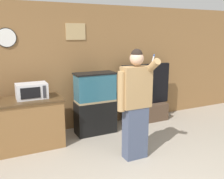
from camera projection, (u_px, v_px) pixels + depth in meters
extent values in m
cube|color=olive|center=(76.00, 68.00, 5.22)|extent=(10.00, 0.06, 2.60)
cube|color=tan|center=(76.00, 32.00, 5.02)|extent=(0.41, 0.02, 0.33)
cylinder|color=white|center=(6.00, 38.00, 4.49)|extent=(0.33, 0.03, 0.33)
cylinder|color=black|center=(6.00, 38.00, 4.49)|extent=(0.35, 0.01, 0.35)
cube|color=brown|center=(19.00, 126.00, 4.39)|extent=(1.49, 0.64, 0.86)
cube|color=#48321C|center=(17.00, 101.00, 4.29)|extent=(1.53, 0.68, 0.03)
cube|color=silver|center=(32.00, 91.00, 4.37)|extent=(0.53, 0.32, 0.27)
cube|color=black|center=(31.00, 93.00, 4.21)|extent=(0.33, 0.01, 0.19)
cube|color=#2D2D33|center=(44.00, 92.00, 4.31)|extent=(0.05, 0.01, 0.22)
cube|color=black|center=(95.00, 117.00, 5.12)|extent=(0.82, 0.39, 0.67)
cube|color=#937F5B|center=(95.00, 100.00, 5.04)|extent=(0.79, 0.38, 0.04)
cube|color=#285B70|center=(95.00, 87.00, 4.98)|extent=(0.78, 0.37, 0.57)
cube|color=black|center=(95.00, 73.00, 4.92)|extent=(0.82, 0.39, 0.03)
cube|color=#4C3828|center=(145.00, 112.00, 5.84)|extent=(1.04, 0.40, 0.41)
cube|color=black|center=(146.00, 85.00, 5.69)|extent=(1.22, 0.05, 0.92)
cube|color=black|center=(145.00, 85.00, 5.72)|extent=(1.25, 0.01, 0.95)
cube|color=#424C66|center=(135.00, 133.00, 4.07)|extent=(0.38, 0.21, 0.87)
cube|color=#A37F51|center=(136.00, 87.00, 3.90)|extent=(0.47, 0.23, 0.65)
sphere|color=tan|center=(137.00, 59.00, 3.80)|extent=(0.22, 0.22, 0.22)
sphere|color=black|center=(137.00, 55.00, 3.79)|extent=(0.18, 0.18, 0.18)
cylinder|color=#A37F51|center=(121.00, 91.00, 3.80)|extent=(0.12, 0.12, 0.62)
cylinder|color=#A37F51|center=(152.00, 67.00, 3.79)|extent=(0.11, 0.34, 0.29)
cylinder|color=white|center=(153.00, 60.00, 3.74)|extent=(0.02, 0.06, 0.11)
cylinder|color=#2856B2|center=(154.00, 56.00, 3.71)|extent=(0.02, 0.03, 0.05)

